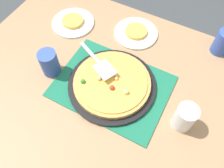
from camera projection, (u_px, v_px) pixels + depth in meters
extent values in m
plane|color=#3D4247|center=(112.00, 140.00, 1.64)|extent=(8.00, 8.00, 0.00)
cube|color=#9E7A56|center=(112.00, 88.00, 1.01)|extent=(1.40, 1.00, 0.03)
cube|color=#9E7A56|center=(64.00, 34.00, 1.69)|extent=(0.07, 0.07, 0.72)
cube|color=#196B4C|center=(112.00, 86.00, 0.99)|extent=(0.48, 0.36, 0.01)
cylinder|color=black|center=(112.00, 85.00, 0.98)|extent=(0.38, 0.38, 0.01)
cylinder|color=tan|center=(112.00, 83.00, 0.97)|extent=(0.33, 0.33, 0.02)
cylinder|color=#EAB747|center=(112.00, 81.00, 0.96)|extent=(0.30, 0.30, 0.01)
sphere|color=#B76675|center=(108.00, 72.00, 0.97)|extent=(0.03, 0.03, 0.03)
sphere|color=#338433|center=(83.00, 81.00, 0.95)|extent=(0.02, 0.02, 0.02)
sphere|color=red|center=(112.00, 88.00, 0.93)|extent=(0.02, 0.02, 0.02)
sphere|color=#E5CC7F|center=(116.00, 79.00, 0.96)|extent=(0.02, 0.02, 0.02)
sphere|color=#E5CC7F|center=(126.00, 92.00, 0.92)|extent=(0.02, 0.02, 0.02)
sphere|color=#E5CC7F|center=(99.00, 78.00, 0.96)|extent=(0.02, 0.02, 0.02)
cylinder|color=white|center=(73.00, 23.00, 1.19)|extent=(0.22, 0.22, 0.01)
cylinder|color=white|center=(136.00, 33.00, 1.16)|extent=(0.22, 0.22, 0.01)
cylinder|color=#EAB747|center=(73.00, 21.00, 1.18)|extent=(0.11, 0.11, 0.02)
cylinder|color=#EAB747|center=(136.00, 31.00, 1.14)|extent=(0.11, 0.11, 0.02)
cylinder|color=#3351AD|center=(223.00, 42.00, 1.05)|extent=(0.08, 0.08, 0.12)
cylinder|color=white|center=(185.00, 117.00, 0.86)|extent=(0.08, 0.08, 0.12)
cylinder|color=#3351AD|center=(49.00, 63.00, 0.99)|extent=(0.08, 0.08, 0.12)
cube|color=silver|center=(105.00, 70.00, 0.96)|extent=(0.11, 0.10, 0.00)
cube|color=#B2B2B7|center=(90.00, 52.00, 1.01)|extent=(0.13, 0.07, 0.01)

